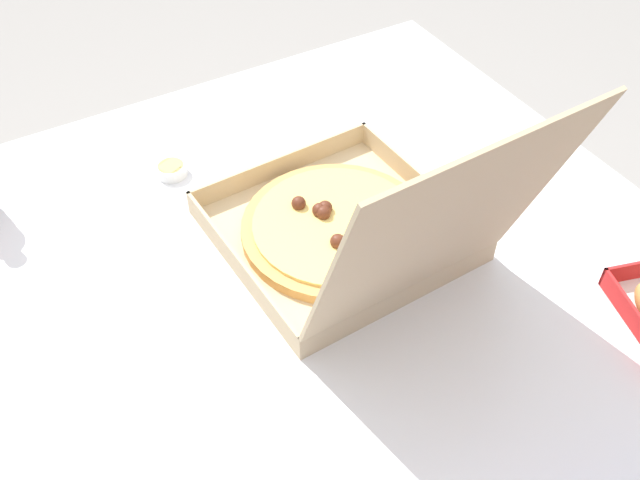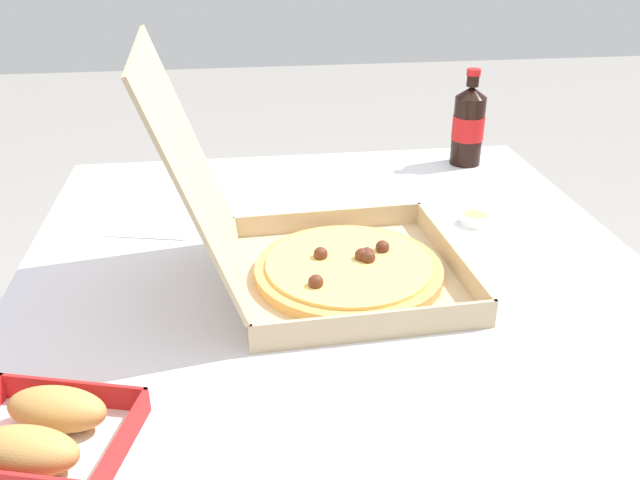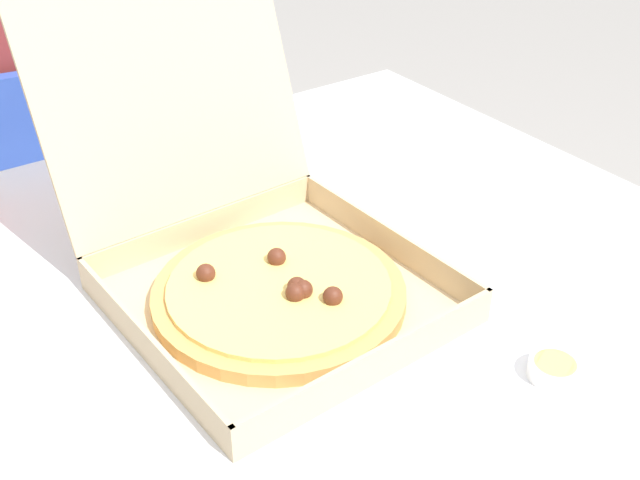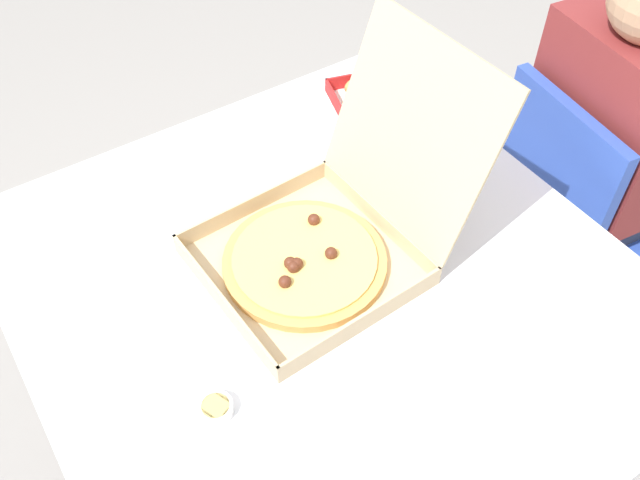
% 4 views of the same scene
% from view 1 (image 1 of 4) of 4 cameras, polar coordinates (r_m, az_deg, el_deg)
% --- Properties ---
extents(ground_plane, '(10.00, 10.00, 0.00)m').
position_cam_1_polar(ground_plane, '(1.74, -0.31, -17.67)').
color(ground_plane, gray).
extents(dining_table, '(1.13, 1.07, 0.73)m').
position_cam_1_polar(dining_table, '(1.20, -0.42, -3.36)').
color(dining_table, white).
rests_on(dining_table, ground_plane).
extents(pizza_box_open, '(0.38, 0.50, 0.39)m').
position_cam_1_polar(pizza_box_open, '(1.11, 2.61, 0.95)').
color(pizza_box_open, tan).
rests_on(pizza_box_open, dining_table).
extents(dipping_sauce_cup, '(0.06, 0.06, 0.02)m').
position_cam_1_polar(dipping_sauce_cup, '(1.31, -11.73, 5.53)').
color(dipping_sauce_cup, white).
rests_on(dipping_sauce_cup, dining_table).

